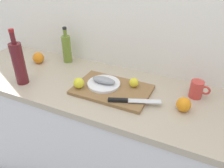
# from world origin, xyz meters

# --- Properties ---
(back_wall) EXTENTS (3.20, 0.05, 2.50)m
(back_wall) POSITION_xyz_m (0.00, 0.33, 1.25)
(back_wall) COLOR white
(back_wall) RESTS_ON ground_plane
(kitchen_counter) EXTENTS (2.00, 0.60, 0.90)m
(kitchen_counter) POSITION_xyz_m (0.00, 0.00, 0.45)
(kitchen_counter) COLOR white
(kitchen_counter) RESTS_ON ground_plane
(cutting_board) EXTENTS (0.45, 0.29, 0.02)m
(cutting_board) POSITION_xyz_m (0.10, -0.01, 0.91)
(cutting_board) COLOR olive
(cutting_board) RESTS_ON kitchen_counter
(white_plate) EXTENTS (0.20, 0.20, 0.01)m
(white_plate) POSITION_xyz_m (0.04, 0.00, 0.93)
(white_plate) COLOR white
(white_plate) RESTS_ON cutting_board
(fish_fillet) EXTENTS (0.15, 0.06, 0.04)m
(fish_fillet) POSITION_xyz_m (0.04, 0.00, 0.95)
(fish_fillet) COLOR gray
(fish_fillet) RESTS_ON white_plate
(chef_knife) EXTENTS (0.28, 0.13, 0.02)m
(chef_knife) POSITION_xyz_m (0.24, -0.10, 0.93)
(chef_knife) COLOR silver
(chef_knife) RESTS_ON cutting_board
(lemon_0) EXTENTS (0.06, 0.06, 0.06)m
(lemon_0) POSITION_xyz_m (0.21, 0.06, 0.95)
(lemon_0) COLOR yellow
(lemon_0) RESTS_ON cutting_board
(lemon_1) EXTENTS (0.06, 0.06, 0.06)m
(lemon_1) POSITION_xyz_m (-0.08, -0.09, 0.95)
(lemon_1) COLOR yellow
(lemon_1) RESTS_ON cutting_board
(olive_oil_bottle) EXTENTS (0.06, 0.06, 0.27)m
(olive_oil_bottle) POSITION_xyz_m (-0.37, 0.21, 1.01)
(olive_oil_bottle) COLOR olive
(olive_oil_bottle) RESTS_ON kitchen_counter
(wine_bottle) EXTENTS (0.07, 0.07, 0.35)m
(wine_bottle) POSITION_xyz_m (-0.46, -0.17, 1.04)
(wine_bottle) COLOR #59191E
(wine_bottle) RESTS_ON kitchen_counter
(coffee_mug_0) EXTENTS (0.11, 0.07, 0.10)m
(coffee_mug_0) POSITION_xyz_m (0.57, 0.14, 0.95)
(coffee_mug_0) COLOR #CC3F38
(coffee_mug_0) RESTS_ON kitchen_counter
(orange_0) EXTENTS (0.08, 0.08, 0.08)m
(orange_0) POSITION_xyz_m (0.52, -0.02, 0.94)
(orange_0) COLOR orange
(orange_0) RESTS_ON kitchen_counter
(orange_1) EXTENTS (0.08, 0.08, 0.08)m
(orange_1) POSITION_xyz_m (-0.56, 0.10, 0.94)
(orange_1) COLOR orange
(orange_1) RESTS_ON kitchen_counter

